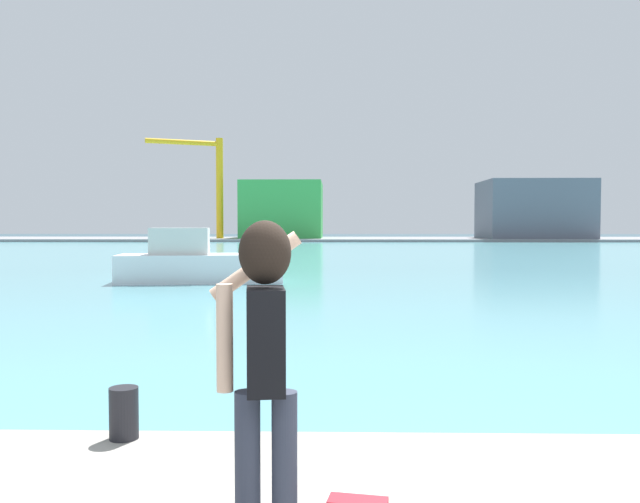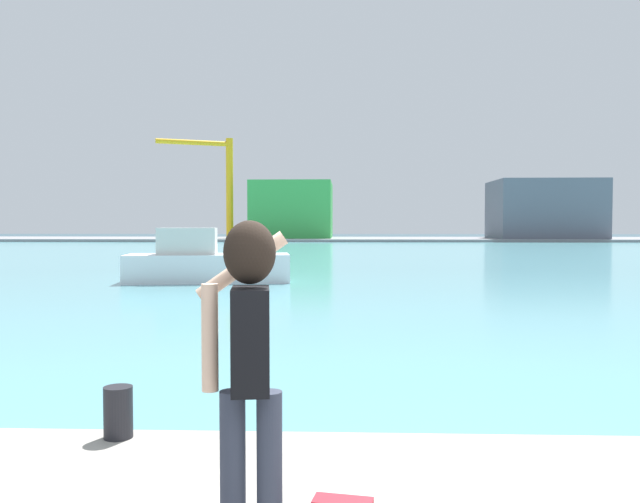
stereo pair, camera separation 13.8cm
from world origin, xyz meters
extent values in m
plane|color=#334751|center=(0.00, 50.00, 0.00)|extent=(220.00, 220.00, 0.00)
cube|color=#599EA8|center=(0.00, 52.00, 0.01)|extent=(140.00, 100.00, 0.02)
cube|color=gray|center=(0.00, 92.00, 0.19)|extent=(140.00, 20.00, 0.37)
cylinder|color=#2D3342|center=(-1.04, 0.13, 0.95)|extent=(0.14, 0.14, 0.82)
cylinder|color=#2D3342|center=(-0.84, 0.13, 0.95)|extent=(0.14, 0.14, 0.82)
cube|color=black|center=(-0.94, 0.13, 1.64)|extent=(0.24, 0.36, 0.56)
sphere|color=#E0B293|center=(-0.94, 0.13, 2.10)|extent=(0.22, 0.22, 0.22)
ellipsoid|color=black|center=(-0.94, 0.11, 2.11)|extent=(0.28, 0.26, 0.34)
cylinder|color=#E0B293|center=(-1.16, 0.13, 1.65)|extent=(0.09, 0.09, 0.58)
cylinder|color=#E0B293|center=(-1.01, 0.34, 2.02)|extent=(0.53, 0.15, 0.40)
cube|color=black|center=(-1.03, 0.46, 2.19)|extent=(0.02, 0.07, 0.14)
cylinder|color=black|center=(-2.26, 1.80, 0.75)|extent=(0.23, 0.23, 0.41)
cube|color=white|center=(-5.83, 22.01, 0.57)|extent=(6.57, 3.11, 1.10)
cube|color=silver|center=(-6.61, 21.90, 1.63)|extent=(2.42, 1.98, 1.03)
cube|color=green|center=(-8.32, 93.39, 4.47)|extent=(11.57, 13.53, 8.19)
cube|color=slate|center=(27.81, 90.47, 4.47)|extent=(14.39, 11.50, 8.20)
cylinder|color=yellow|center=(-16.86, 88.34, 7.42)|extent=(1.00, 1.00, 14.10)
cylinder|color=yellow|center=(-21.54, 86.35, 13.67)|extent=(9.63, 4.63, 0.70)
camera|label=1|loc=(-0.56, -3.32, 2.26)|focal=36.55mm
camera|label=2|loc=(-0.43, -3.32, 2.26)|focal=36.55mm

